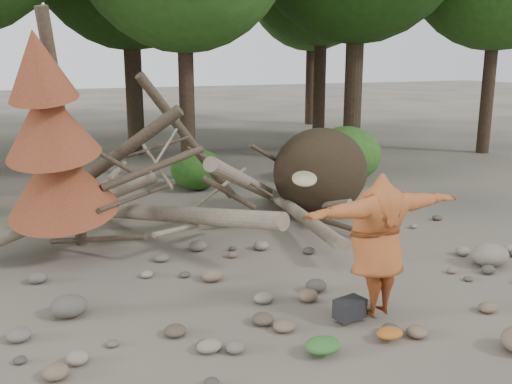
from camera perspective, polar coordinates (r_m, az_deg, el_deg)
name	(u,v)px	position (r m, az deg, el deg)	size (l,w,h in m)	color
ground	(312,307)	(8.45, 5.58, -11.33)	(120.00, 120.00, 0.00)	#514C44
deadfall_pile	(299,176)	(12.63, 4.31, 1.61)	(8.55, 5.24, 3.30)	#332619
dead_conifer	(53,143)	(10.16, -19.64, 4.63)	(2.06, 2.16, 4.35)	#4C3F30
bush_mid	(197,169)	(15.47, -5.94, 2.29)	(1.40, 1.40, 1.12)	#285919
bush_right	(346,154)	(16.48, 8.98, 3.74)	(2.00, 2.00, 1.60)	#326920
frisbee_thrower	(377,244)	(7.86, 12.02, -5.14)	(2.62, 0.72, 2.13)	#A65225
backpack	(350,313)	(8.02, 9.34, -11.81)	(0.40, 0.27, 0.27)	black
cloth_green	(323,349)	(7.19, 6.68, -15.33)	(0.45, 0.37, 0.17)	#316729
cloth_orange	(390,337)	(7.65, 13.21, -13.91)	(0.35, 0.28, 0.13)	#A5571C
boulder_mid_right	(490,255)	(10.67, 22.36, -5.83)	(0.65, 0.59, 0.39)	gray
boulder_mid_left	(69,306)	(8.47, -18.21, -10.78)	(0.51, 0.46, 0.30)	#58524A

